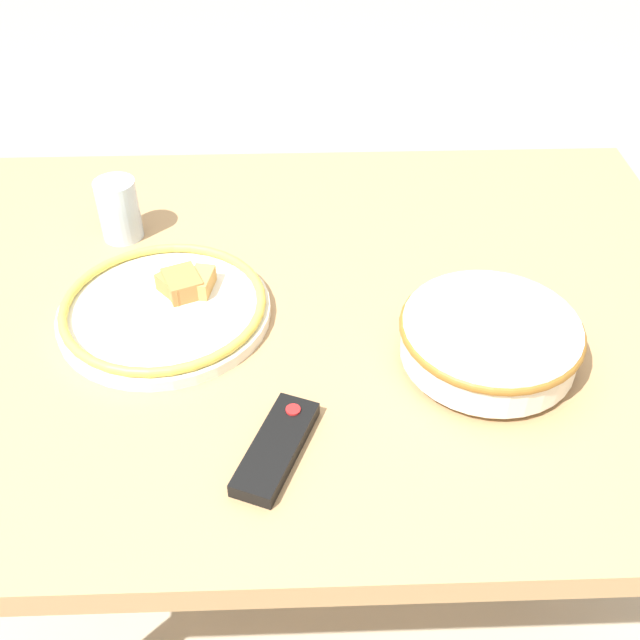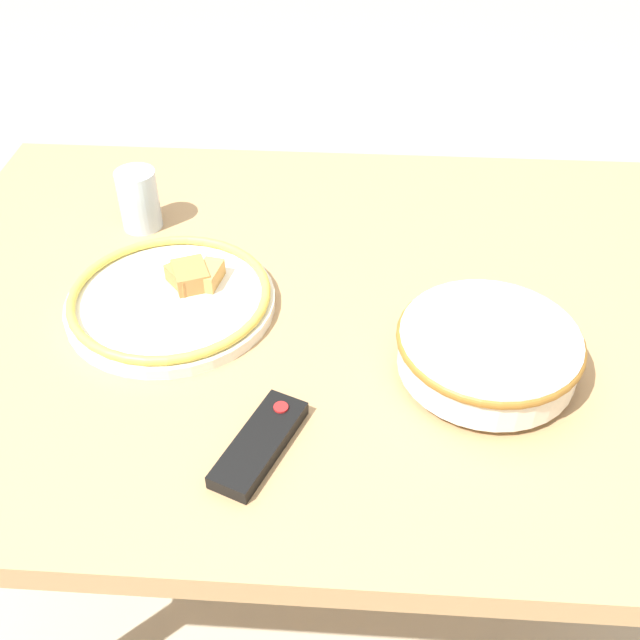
{
  "view_description": "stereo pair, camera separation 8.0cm",
  "coord_description": "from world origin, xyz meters",
  "px_view_note": "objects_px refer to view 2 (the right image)",
  "views": [
    {
      "loc": [
        0.01,
        0.89,
        1.45
      ],
      "look_at": [
        -0.01,
        0.09,
        0.77
      ],
      "focal_mm": 42.0,
      "sensor_mm": 36.0,
      "label": 1
    },
    {
      "loc": [
        -0.07,
        0.89,
        1.45
      ],
      "look_at": [
        -0.01,
        0.09,
        0.77
      ],
      "focal_mm": 42.0,
      "sensor_mm": 36.0,
      "label": 2
    }
  ],
  "objects_px": {
    "food_plate": "(172,298)",
    "tv_remote": "(260,443)",
    "noodle_bowl": "(488,350)",
    "drinking_glass": "(139,200)"
  },
  "relations": [
    {
      "from": "food_plate",
      "to": "tv_remote",
      "type": "bearing_deg",
      "value": 121.9
    },
    {
      "from": "noodle_bowl",
      "to": "food_plate",
      "type": "distance_m",
      "value": 0.47
    },
    {
      "from": "noodle_bowl",
      "to": "food_plate",
      "type": "xyz_separation_m",
      "value": [
        0.46,
        -0.11,
        -0.02
      ]
    },
    {
      "from": "noodle_bowl",
      "to": "food_plate",
      "type": "relative_size",
      "value": 0.79
    },
    {
      "from": "food_plate",
      "to": "tv_remote",
      "type": "height_order",
      "value": "food_plate"
    },
    {
      "from": "noodle_bowl",
      "to": "drinking_glass",
      "type": "relative_size",
      "value": 2.37
    },
    {
      "from": "tv_remote",
      "to": "food_plate",
      "type": "bearing_deg",
      "value": 144.37
    },
    {
      "from": "food_plate",
      "to": "noodle_bowl",
      "type": "bearing_deg",
      "value": 166.05
    },
    {
      "from": "noodle_bowl",
      "to": "drinking_glass",
      "type": "xyz_separation_m",
      "value": [
        0.56,
        -0.33,
        0.01
      ]
    },
    {
      "from": "food_plate",
      "to": "drinking_glass",
      "type": "xyz_separation_m",
      "value": [
        0.1,
        -0.22,
        0.04
      ]
    }
  ]
}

